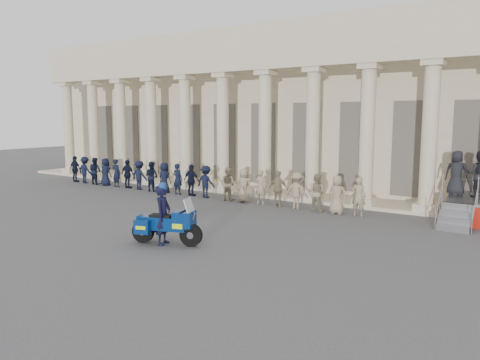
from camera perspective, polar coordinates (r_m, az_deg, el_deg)
The scene contains 5 objects.
ground at distance 16.70m, azimuth -7.32°, elevation -6.32°, with size 90.00×90.00×0.00m, color #47474A.
building at distance 28.97m, azimuth 12.25°, elevation 8.55°, with size 40.00×12.50×9.00m.
officer_rank at distance 24.28m, azimuth -6.91°, elevation 0.06°, with size 18.85×0.61×1.62m.
motorcycle at distance 15.04m, azimuth -8.87°, elevation -5.33°, with size 2.32×1.29×1.53m.
rider at distance 15.03m, azimuth -9.36°, elevation -4.10°, with size 0.65×0.80×2.00m.
Camera 1 is at (10.68, -12.18, 4.06)m, focal length 35.00 mm.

